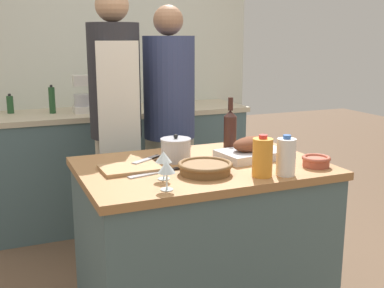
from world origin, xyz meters
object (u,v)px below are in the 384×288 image
at_px(roasting_pan, 252,150).
at_px(condiment_bottle_short, 134,95).
at_px(wicker_basket, 205,167).
at_px(wine_glass_right, 164,158).
at_px(wine_glass_left, 167,168).
at_px(mixing_bowl, 316,161).
at_px(milk_jug, 286,157).
at_px(cutting_board, 130,168).
at_px(juice_jug, 262,157).
at_px(person_cook_guest, 169,120).
at_px(person_cook_aproned, 116,115).
at_px(knife_paring, 148,159).
at_px(stand_mixer, 85,97).
at_px(stock_pot, 176,150).
at_px(condiment_bottle_tall, 52,100).
at_px(knife_chef, 157,173).
at_px(wine_bottle_green, 230,128).
at_px(condiment_bottle_extra, 10,104).

xyz_separation_m(roasting_pan, condiment_bottle_short, (-0.14, 1.79, 0.11)).
height_order(wicker_basket, wine_glass_right, wine_glass_right).
relative_size(roasting_pan, wine_glass_left, 2.99).
bearing_deg(mixing_bowl, milk_jug, -163.03).
distance_m(milk_jug, condiment_bottle_short, 2.13).
bearing_deg(cutting_board, juice_jug, -32.45).
bearing_deg(milk_jug, cutting_board, 150.48).
xyz_separation_m(juice_jug, person_cook_guest, (-0.01, 1.22, -0.02)).
bearing_deg(wicker_basket, roasting_pan, 25.70).
height_order(roasting_pan, condiment_bottle_short, condiment_bottle_short).
relative_size(milk_jug, wine_glass_left, 1.53).
height_order(person_cook_aproned, person_cook_guest, person_cook_aproned).
bearing_deg(cutting_board, knife_paring, 38.29).
distance_m(wine_glass_left, stand_mixer, 1.91).
bearing_deg(wicker_basket, mixing_bowl, -10.02).
distance_m(stock_pot, condiment_bottle_tall, 1.59).
bearing_deg(condiment_bottle_short, stock_pot, -98.71).
bearing_deg(condiment_bottle_short, wine_glass_left, -102.43).
xyz_separation_m(knife_chef, condiment_bottle_tall, (-0.27, 1.70, 0.16)).
xyz_separation_m(cutting_board, wine_glass_left, (0.06, -0.36, 0.09)).
bearing_deg(person_cook_guest, wicker_basket, -116.76).
distance_m(mixing_bowl, wine_bottle_green, 0.60).
bearing_deg(milk_jug, wine_bottle_green, 87.30).
relative_size(mixing_bowl, knife_chef, 0.51).
bearing_deg(wine_glass_left, person_cook_guest, 69.32).
relative_size(wine_glass_left, wine_glass_right, 0.96).
xyz_separation_m(cutting_board, wine_glass_right, (0.10, -0.21, 0.09)).
bearing_deg(knife_chef, knife_paring, 84.73).
bearing_deg(condiment_bottle_short, person_cook_aproned, -112.57).
distance_m(juice_jug, wine_glass_left, 0.48).
xyz_separation_m(mixing_bowl, wine_glass_left, (-0.82, -0.06, 0.07)).
xyz_separation_m(milk_jug, condiment_bottle_tall, (-0.82, 1.97, 0.07)).
distance_m(wine_bottle_green, condiment_bottle_short, 1.51).
bearing_deg(juice_jug, wine_glass_right, 163.08).
bearing_deg(condiment_bottle_extra, roasting_pan, -57.25).
xyz_separation_m(roasting_pan, milk_jug, (-0.01, -0.34, 0.04)).
relative_size(roasting_pan, stock_pot, 2.36).
xyz_separation_m(condiment_bottle_short, person_cook_guest, (0.00, -0.88, -0.08)).
distance_m(wine_glass_right, condiment_bottle_extra, 2.02).
relative_size(wine_bottle_green, knife_chef, 1.06).
bearing_deg(person_cook_guest, wine_bottle_green, -91.53).
xyz_separation_m(mixing_bowl, milk_jug, (-0.23, -0.07, 0.06)).
height_order(condiment_bottle_tall, person_cook_aproned, person_cook_aproned).
bearing_deg(mixing_bowl, condiment_bottle_tall, 118.79).
height_order(stock_pot, condiment_bottle_short, condiment_bottle_short).
bearing_deg(stock_pot, condiment_bottle_short, 81.29).
distance_m(cutting_board, condiment_bottle_extra, 1.79).
height_order(stock_pot, mixing_bowl, stock_pot).
bearing_deg(cutting_board, person_cook_aproned, 80.43).
bearing_deg(condiment_bottle_short, juice_jug, -89.67).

